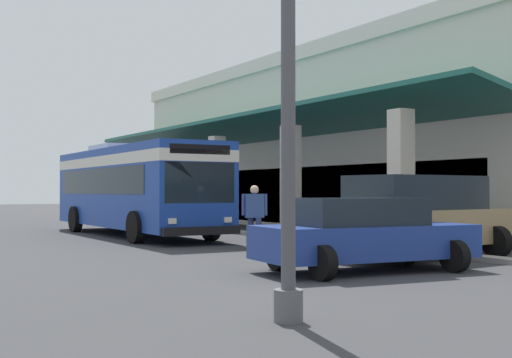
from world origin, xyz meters
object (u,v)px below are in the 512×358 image
object	(u,v)px
transit_bus	(134,184)
pedestrian	(254,213)
potted_palm	(137,207)
parked_sedan_blue	(363,234)
parked_suv_tan	(418,216)

from	to	relation	value
transit_bus	pedestrian	bearing A→B (deg)	5.70
potted_palm	pedestrian	bearing A→B (deg)	-11.62
transit_bus	pedestrian	distance (m)	7.36
transit_bus	potted_palm	distance (m)	12.64
transit_bus	parked_sedan_blue	distance (m)	12.82
transit_bus	parked_sedan_blue	bearing A→B (deg)	-0.24
parked_sedan_blue	potted_palm	distance (m)	24.93
potted_palm	parked_suv_tan	bearing A→B (deg)	-4.43
transit_bus	parked_suv_tan	distance (m)	11.75
potted_palm	transit_bus	bearing A→B (deg)	-21.57
pedestrian	parked_suv_tan	bearing A→B (deg)	27.28
parked_suv_tan	pedestrian	distance (m)	4.61
pedestrian	potted_palm	distance (m)	19.38
transit_bus	parked_sedan_blue	xyz separation A→B (m)	(12.77, -0.05, -1.10)
transit_bus	parked_suv_tan	size ratio (longest dim) A/B	2.29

